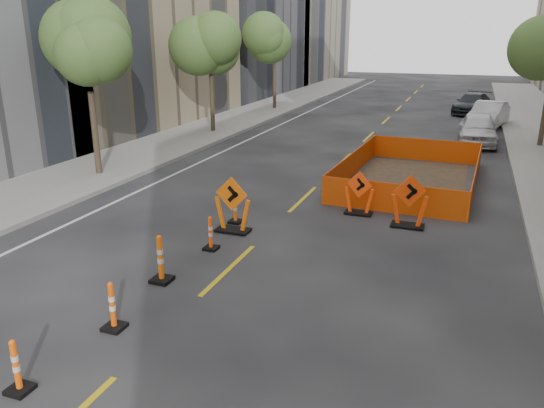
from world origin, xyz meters
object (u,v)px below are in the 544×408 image
at_px(channelizer_4, 160,259).
at_px(channelizer_2, 16,366).
at_px(channelizer_3, 112,306).
at_px(chevron_sign_left, 232,204).
at_px(channelizer_5, 211,233).
at_px(parked_car_far, 472,104).
at_px(chevron_sign_right, 409,201).
at_px(chevron_sign_center, 359,193).
at_px(parked_car_near, 478,129).
at_px(channelizer_6, 235,208).
at_px(parked_car_mid, 488,115).

bearing_deg(channelizer_4, channelizer_2, -90.43).
bearing_deg(channelizer_3, chevron_sign_left, 90.31).
xyz_separation_m(channelizer_2, chevron_sign_left, (0.23, 7.64, 0.34)).
height_order(channelizer_3, channelizer_5, channelizer_3).
bearing_deg(channelizer_5, parked_car_far, 77.83).
relative_size(chevron_sign_left, parked_car_far, 0.34).
height_order(channelizer_2, chevron_sign_right, chevron_sign_right).
relative_size(chevron_sign_center, parked_car_near, 0.31).
bearing_deg(chevron_sign_right, channelizer_6, 172.47).
relative_size(channelizer_3, parked_car_near, 0.22).
xyz_separation_m(channelizer_2, parked_car_far, (6.29, 34.33, 0.22)).
distance_m(parked_car_near, parked_car_mid, 5.41).
distance_m(channelizer_5, parked_car_near, 18.25).
height_order(chevron_sign_center, parked_car_near, parked_car_near).
height_order(channelizer_5, chevron_sign_right, chevron_sign_right).
bearing_deg(channelizer_2, channelizer_4, 89.57).
relative_size(channelizer_2, chevron_sign_right, 0.59).
xyz_separation_m(channelizer_3, channelizer_5, (-0.03, 4.16, -0.04)).
bearing_deg(channelizer_4, parked_car_near, 70.86).
height_order(channelizer_3, parked_car_far, parked_car_far).
relative_size(channelizer_5, parked_car_mid, 0.20).
height_order(parked_car_near, parked_car_far, parked_car_near).
xyz_separation_m(chevron_sign_right, parked_car_far, (1.44, 24.57, -0.10)).
bearing_deg(chevron_sign_left, channelizer_6, 111.45).
bearing_deg(chevron_sign_center, chevron_sign_left, -123.30).
height_order(channelizer_2, parked_car_near, parked_car_near).
relative_size(channelizer_3, chevron_sign_left, 0.61).
bearing_deg(channelizer_2, channelizer_5, 87.84).
xyz_separation_m(channelizer_4, channelizer_5, (0.20, 2.08, -0.11)).
bearing_deg(channelizer_6, parked_car_near, 65.98).
height_order(channelizer_2, chevron_sign_center, chevron_sign_center).
relative_size(channelizer_5, parked_car_near, 0.20).
xyz_separation_m(chevron_sign_left, parked_car_mid, (7.01, 21.05, -0.06)).
bearing_deg(chevron_sign_left, parked_car_far, 79.88).
relative_size(chevron_sign_center, parked_car_far, 0.29).
relative_size(channelizer_4, chevron_sign_left, 0.70).
bearing_deg(chevron_sign_center, chevron_sign_right, -6.97).
bearing_deg(parked_car_far, parked_car_near, -76.37).
bearing_deg(channelizer_6, channelizer_4, -89.56).
xyz_separation_m(channelizer_6, chevron_sign_center, (3.28, 2.06, 0.22)).
height_order(channelizer_2, chevron_sign_left, chevron_sign_left).
relative_size(channelizer_4, chevron_sign_center, 0.81).
bearing_deg(channelizer_5, parked_car_near, 69.32).
bearing_deg(channelizer_6, chevron_sign_center, 32.22).
height_order(channelizer_6, parked_car_mid, parked_car_mid).
bearing_deg(chevron_sign_left, channelizer_2, -89.06).
distance_m(channelizer_3, parked_car_mid, 27.51).
distance_m(channelizer_2, parked_car_mid, 29.60).
distance_m(channelizer_5, parked_car_far, 28.74).
distance_m(channelizer_2, channelizer_4, 4.16).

